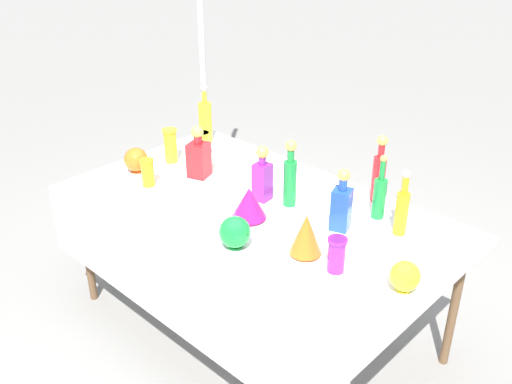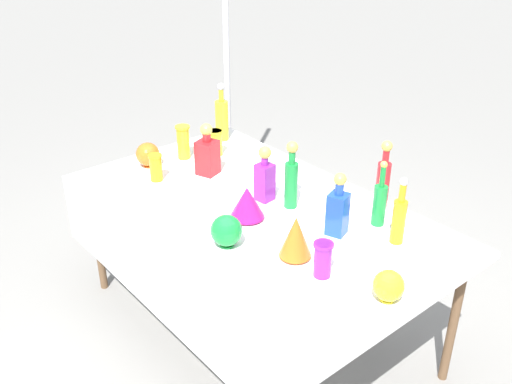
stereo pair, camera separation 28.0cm
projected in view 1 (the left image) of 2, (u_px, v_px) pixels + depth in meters
ground_plane at (256, 327)px, 3.20m from camera, size 40.00×40.00×0.00m
display_table at (250, 222)px, 2.85m from camera, size 1.98×1.17×0.76m
tall_bottle_0 at (379, 173)px, 2.87m from camera, size 0.07×0.07×0.36m
tall_bottle_1 at (402, 209)px, 2.59m from camera, size 0.06×0.06×0.32m
tall_bottle_2 at (380, 195)px, 2.73m from camera, size 0.06×0.06×0.33m
tall_bottle_3 at (205, 120)px, 3.57m from camera, size 0.08×0.08×0.37m
tall_bottle_4 at (290, 177)px, 2.82m from camera, size 0.07×0.07×0.35m
square_decanter_0 at (199, 156)px, 3.13m from camera, size 0.14×0.14×0.30m
square_decanter_1 at (342, 205)px, 2.63m from camera, size 0.11×0.11×0.31m
square_decanter_2 at (262, 176)px, 2.88m from camera, size 0.09×0.09×0.30m
slender_vase_0 at (203, 144)px, 3.38m from camera, size 0.09×0.09×0.16m
slender_vase_1 at (148, 172)px, 3.05m from camera, size 0.08×0.08×0.15m
slender_vase_2 at (337, 254)px, 2.35m from camera, size 0.08×0.08×0.16m
slender_vase_3 at (170, 145)px, 3.31m from camera, size 0.09×0.09×0.20m
fluted_vase_0 at (249, 203)px, 2.73m from camera, size 0.17×0.17×0.17m
fluted_vase_1 at (306, 234)px, 2.45m from camera, size 0.14×0.14×0.20m
round_bowl_0 at (136, 160)px, 3.20m from camera, size 0.14×0.14×0.14m
round_bowl_1 at (235, 232)px, 2.51m from camera, size 0.14×0.14×0.15m
round_bowl_2 at (405, 276)px, 2.24m from camera, size 0.12×0.12×0.13m
price_tag_left at (265, 305)px, 2.15m from camera, size 0.05×0.02×0.05m
price_tag_center at (133, 218)px, 2.74m from camera, size 0.05×0.02×0.03m
canopy_pole at (204, 89)px, 4.06m from camera, size 0.18×0.18×2.36m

